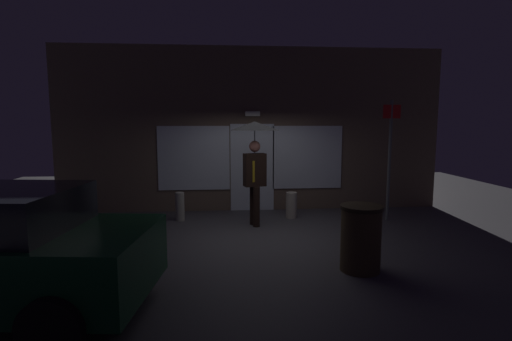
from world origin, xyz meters
The scene contains 7 objects.
ground_plane centered at (0.00, 0.00, 0.00)m, with size 18.00×18.00×0.00m, color #423F44.
building_facade centered at (0.00, 2.35, 2.03)m, with size 9.70×0.48×4.10m.
person_with_umbrella centered at (-0.06, 0.69, 1.72)m, with size 1.04×1.04×2.26m.
street_sign_post centered at (3.03, 0.91, 1.53)m, with size 0.40×0.07×2.73m.
sidewalk_bollard centered at (0.86, 1.29, 0.31)m, with size 0.26×0.26×0.61m, color #B2A899.
sidewalk_bollard_2 centered at (-1.73, 1.24, 0.33)m, with size 0.20×0.20×0.66m, color #9E998E.
trash_bin centered at (1.34, -2.01, 0.51)m, with size 0.63×0.63×1.01m.
Camera 1 is at (-0.71, -7.51, 2.25)m, focal length 27.11 mm.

